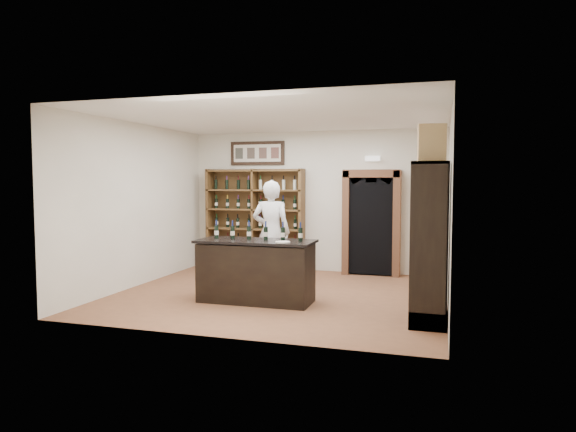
# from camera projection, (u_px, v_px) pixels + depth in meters

# --- Properties ---
(floor) EXTENTS (5.50, 5.50, 0.00)m
(floor) POSITION_uv_depth(u_px,v_px,m) (279.00, 295.00, 8.77)
(floor) COLOR brown
(floor) RESTS_ON ground
(ceiling) EXTENTS (5.50, 5.50, 0.00)m
(ceiling) POSITION_uv_depth(u_px,v_px,m) (279.00, 118.00, 8.56)
(ceiling) COLOR white
(ceiling) RESTS_ON wall_back
(wall_back) EXTENTS (5.50, 0.04, 3.00)m
(wall_back) POSITION_uv_depth(u_px,v_px,m) (315.00, 201.00, 11.06)
(wall_back) COLOR silver
(wall_back) RESTS_ON ground
(wall_left) EXTENTS (0.04, 5.00, 3.00)m
(wall_left) POSITION_uv_depth(u_px,v_px,m) (137.00, 205.00, 9.46)
(wall_left) COLOR silver
(wall_left) RESTS_ON ground
(wall_right) EXTENTS (0.04, 5.00, 3.00)m
(wall_right) POSITION_uv_depth(u_px,v_px,m) (449.00, 210.00, 7.87)
(wall_right) COLOR silver
(wall_right) RESTS_ON ground
(wine_shelf) EXTENTS (2.20, 0.38, 2.20)m
(wine_shelf) POSITION_uv_depth(u_px,v_px,m) (255.00, 219.00, 11.30)
(wine_shelf) COLOR brown
(wine_shelf) RESTS_ON ground
(framed_picture) EXTENTS (1.25, 0.04, 0.52)m
(framed_picture) POSITION_uv_depth(u_px,v_px,m) (257.00, 153.00, 11.33)
(framed_picture) COLOR black
(framed_picture) RESTS_ON wall_back
(arched_doorway) EXTENTS (1.17, 0.35, 2.17)m
(arched_doorway) POSITION_uv_depth(u_px,v_px,m) (371.00, 220.00, 10.56)
(arched_doorway) COLOR black
(arched_doorway) RESTS_ON ground
(emergency_light) EXTENTS (0.30, 0.10, 0.10)m
(emergency_light) POSITION_uv_depth(u_px,v_px,m) (373.00, 159.00, 10.55)
(emergency_light) COLOR white
(emergency_light) RESTS_ON wall_back
(tasting_counter) EXTENTS (1.88, 0.78, 1.00)m
(tasting_counter) POSITION_uv_depth(u_px,v_px,m) (256.00, 271.00, 8.22)
(tasting_counter) COLOR black
(tasting_counter) RESTS_ON ground
(counter_bottle_0) EXTENTS (0.07, 0.07, 0.30)m
(counter_bottle_0) POSITION_uv_depth(u_px,v_px,m) (216.00, 232.00, 8.46)
(counter_bottle_0) COLOR black
(counter_bottle_0) RESTS_ON tasting_counter
(counter_bottle_1) EXTENTS (0.07, 0.07, 0.30)m
(counter_bottle_1) POSITION_uv_depth(u_px,v_px,m) (233.00, 232.00, 8.38)
(counter_bottle_1) COLOR black
(counter_bottle_1) RESTS_ON tasting_counter
(counter_bottle_2) EXTENTS (0.07, 0.07, 0.30)m
(counter_bottle_2) POSITION_uv_depth(u_px,v_px,m) (249.00, 233.00, 8.29)
(counter_bottle_2) COLOR black
(counter_bottle_2) RESTS_ON tasting_counter
(counter_bottle_3) EXTENTS (0.07, 0.07, 0.30)m
(counter_bottle_3) POSITION_uv_depth(u_px,v_px,m) (266.00, 233.00, 8.21)
(counter_bottle_3) COLOR black
(counter_bottle_3) RESTS_ON tasting_counter
(counter_bottle_4) EXTENTS (0.07, 0.07, 0.30)m
(counter_bottle_4) POSITION_uv_depth(u_px,v_px,m) (283.00, 234.00, 8.13)
(counter_bottle_4) COLOR black
(counter_bottle_4) RESTS_ON tasting_counter
(counter_bottle_5) EXTENTS (0.07, 0.07, 0.30)m
(counter_bottle_5) POSITION_uv_depth(u_px,v_px,m) (300.00, 234.00, 8.04)
(counter_bottle_5) COLOR black
(counter_bottle_5) RESTS_ON tasting_counter
(side_cabinet) EXTENTS (0.48, 1.20, 2.20)m
(side_cabinet) POSITION_uv_depth(u_px,v_px,m) (432.00, 267.00, 7.13)
(side_cabinet) COLOR black
(side_cabinet) RESTS_ON ground
(shopkeeper) EXTENTS (0.76, 0.55, 1.95)m
(shopkeeper) POSITION_uv_depth(u_px,v_px,m) (271.00, 232.00, 9.61)
(shopkeeper) COLOR silver
(shopkeeper) RESTS_ON ground
(plate) EXTENTS (0.23, 0.23, 0.02)m
(plate) POSITION_uv_depth(u_px,v_px,m) (283.00, 242.00, 7.84)
(plate) COLOR beige
(plate) RESTS_ON tasting_counter
(wine_crate) EXTENTS (0.40, 0.22, 0.53)m
(wine_crate) POSITION_uv_depth(u_px,v_px,m) (432.00, 143.00, 7.15)
(wine_crate) COLOR tan
(wine_crate) RESTS_ON side_cabinet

